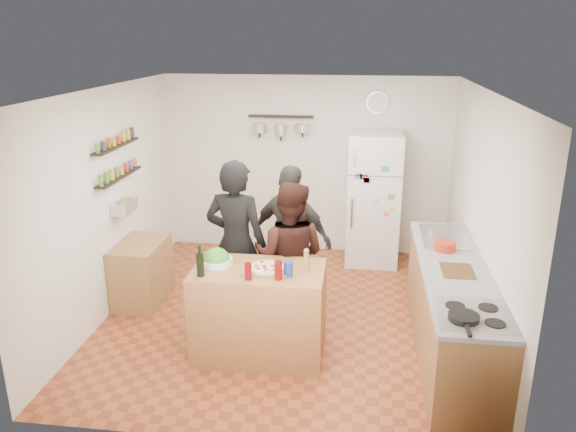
# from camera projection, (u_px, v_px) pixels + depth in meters

# --- Properties ---
(room_shell) EXTENTS (4.20, 4.20, 4.20)m
(room_shell) POSITION_uv_depth(u_px,v_px,m) (291.00, 200.00, 6.32)
(room_shell) COLOR brown
(room_shell) RESTS_ON ground
(prep_island) EXTENTS (1.25, 0.72, 0.91)m
(prep_island) POSITION_uv_depth(u_px,v_px,m) (259.00, 312.00, 5.46)
(prep_island) COLOR #905D34
(prep_island) RESTS_ON floor
(pizza_board) EXTENTS (0.42, 0.34, 0.02)m
(pizza_board) POSITION_uv_depth(u_px,v_px,m) (266.00, 269.00, 5.28)
(pizza_board) COLOR brown
(pizza_board) RESTS_ON prep_island
(pizza) EXTENTS (0.34, 0.34, 0.02)m
(pizza) POSITION_uv_depth(u_px,v_px,m) (266.00, 268.00, 5.28)
(pizza) COLOR beige
(pizza) RESTS_ON pizza_board
(salad_bowl) EXTENTS (0.31, 0.31, 0.06)m
(salad_bowl) POSITION_uv_depth(u_px,v_px,m) (217.00, 262.00, 5.40)
(salad_bowl) COLOR silver
(salad_bowl) RESTS_ON prep_island
(wine_bottle) EXTENTS (0.07, 0.07, 0.22)m
(wine_bottle) POSITION_uv_depth(u_px,v_px,m) (200.00, 265.00, 5.14)
(wine_bottle) COLOR black
(wine_bottle) RESTS_ON prep_island
(wine_glass_near) EXTENTS (0.07, 0.07, 0.16)m
(wine_glass_near) POSITION_uv_depth(u_px,v_px,m) (248.00, 271.00, 5.07)
(wine_glass_near) COLOR #56070A
(wine_glass_near) RESTS_ON prep_island
(wine_glass_far) EXTENTS (0.07, 0.07, 0.18)m
(wine_glass_far) POSITION_uv_depth(u_px,v_px,m) (278.00, 270.00, 5.07)
(wine_glass_far) COLOR #600808
(wine_glass_far) RESTS_ON prep_island
(pepper_mill) EXTENTS (0.05, 0.05, 0.17)m
(pepper_mill) POSITION_uv_depth(u_px,v_px,m) (306.00, 261.00, 5.28)
(pepper_mill) COLOR olive
(pepper_mill) RESTS_ON prep_island
(salt_canister) EXTENTS (0.09, 0.09, 0.14)m
(salt_canister) POSITION_uv_depth(u_px,v_px,m) (288.00, 269.00, 5.14)
(salt_canister) COLOR navy
(salt_canister) RESTS_ON prep_island
(person_left) EXTENTS (0.73, 0.53, 1.83)m
(person_left) POSITION_uv_depth(u_px,v_px,m) (236.00, 244.00, 5.93)
(person_left) COLOR black
(person_left) RESTS_ON floor
(person_center) EXTENTS (0.86, 0.71, 1.62)m
(person_center) POSITION_uv_depth(u_px,v_px,m) (290.00, 257.00, 5.86)
(person_center) COLOR black
(person_center) RESTS_ON floor
(person_back) EXTENTS (1.06, 0.74, 1.68)m
(person_back) POSITION_uv_depth(u_px,v_px,m) (291.00, 238.00, 6.31)
(person_back) COLOR #282724
(person_back) RESTS_ON floor
(counter_run) EXTENTS (0.63, 2.63, 0.90)m
(counter_run) POSITION_uv_depth(u_px,v_px,m) (452.00, 312.00, 5.48)
(counter_run) COLOR #9E7042
(counter_run) RESTS_ON floor
(stove_top) EXTENTS (0.60, 0.62, 0.02)m
(stove_top) POSITION_uv_depth(u_px,v_px,m) (474.00, 316.00, 4.44)
(stove_top) COLOR white
(stove_top) RESTS_ON counter_run
(skillet) EXTENTS (0.24, 0.24, 0.05)m
(skillet) POSITION_uv_depth(u_px,v_px,m) (464.00, 317.00, 4.35)
(skillet) COLOR black
(skillet) RESTS_ON stove_top
(sink) EXTENTS (0.50, 0.80, 0.03)m
(sink) POSITION_uv_depth(u_px,v_px,m) (444.00, 237.00, 6.13)
(sink) COLOR silver
(sink) RESTS_ON counter_run
(cutting_board) EXTENTS (0.30, 0.40, 0.02)m
(cutting_board) POSITION_uv_depth(u_px,v_px,m) (457.00, 272.00, 5.25)
(cutting_board) COLOR olive
(cutting_board) RESTS_ON counter_run
(red_bowl) EXTENTS (0.22, 0.22, 0.09)m
(red_bowl) POSITION_uv_depth(u_px,v_px,m) (445.00, 246.00, 5.73)
(red_bowl) COLOR #B52914
(red_bowl) RESTS_ON counter_run
(fridge) EXTENTS (0.70, 0.68, 1.80)m
(fridge) POSITION_uv_depth(u_px,v_px,m) (373.00, 199.00, 7.60)
(fridge) COLOR white
(fridge) RESTS_ON floor
(wall_clock) EXTENTS (0.30, 0.03, 0.30)m
(wall_clock) POSITION_uv_depth(u_px,v_px,m) (377.00, 102.00, 7.52)
(wall_clock) COLOR silver
(wall_clock) RESTS_ON back_wall
(spice_shelf_lower) EXTENTS (0.12, 1.00, 0.02)m
(spice_shelf_lower) POSITION_uv_depth(u_px,v_px,m) (119.00, 177.00, 6.31)
(spice_shelf_lower) COLOR black
(spice_shelf_lower) RESTS_ON left_wall
(spice_shelf_upper) EXTENTS (0.12, 1.00, 0.02)m
(spice_shelf_upper) POSITION_uv_depth(u_px,v_px,m) (116.00, 146.00, 6.20)
(spice_shelf_upper) COLOR black
(spice_shelf_upper) RESTS_ON left_wall
(produce_basket) EXTENTS (0.18, 0.35, 0.14)m
(produce_basket) POSITION_uv_depth(u_px,v_px,m) (125.00, 207.00, 6.41)
(produce_basket) COLOR silver
(produce_basket) RESTS_ON left_wall
(side_table) EXTENTS (0.50, 0.80, 0.73)m
(side_table) POSITION_uv_depth(u_px,v_px,m) (142.00, 272.00, 6.59)
(side_table) COLOR #A87E46
(side_table) RESTS_ON floor
(pot_rack) EXTENTS (0.90, 0.04, 0.04)m
(pot_rack) POSITION_uv_depth(u_px,v_px,m) (281.00, 117.00, 7.66)
(pot_rack) COLOR black
(pot_rack) RESTS_ON back_wall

